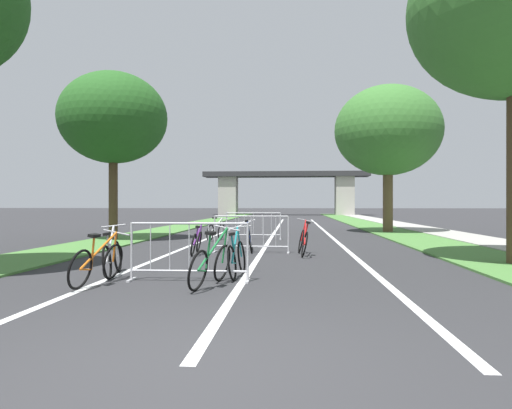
# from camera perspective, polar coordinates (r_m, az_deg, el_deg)

# --- Properties ---
(ground_plane) EXTENTS (300.00, 300.00, 0.00)m
(ground_plane) POSITION_cam_1_polar(r_m,az_deg,el_deg) (4.21, -8.39, -19.05)
(ground_plane) COLOR #2B2B2D
(grass_verge_left) EXTENTS (2.27, 64.60, 0.05)m
(grass_verge_left) POSITION_cam_1_polar(r_m,az_deg,el_deg) (31.03, -7.66, -2.43)
(grass_verge_left) COLOR #477A38
(grass_verge_left) RESTS_ON ground
(grass_verge_right) EXTENTS (2.27, 64.60, 0.05)m
(grass_verge_right) POSITION_cam_1_polar(r_m,az_deg,el_deg) (30.71, 13.51, -2.46)
(grass_verge_right) COLOR #477A38
(grass_verge_right) RESTS_ON ground
(sidewalk_path_right) EXTENTS (1.97, 64.60, 0.08)m
(sidewalk_path_right) POSITION_cam_1_polar(r_m,az_deg,el_deg) (31.11, 17.38, -2.40)
(sidewalk_path_right) COLOR #9E9B93
(sidewalk_path_right) RESTS_ON ground
(lane_stripe_center) EXTENTS (0.14, 37.37, 0.01)m
(lane_stripe_center) POSITION_cam_1_polar(r_m,az_deg,el_deg) (22.62, 2.29, -3.42)
(lane_stripe_center) COLOR silver
(lane_stripe_center) RESTS_ON ground
(lane_stripe_right_lane) EXTENTS (0.14, 37.37, 0.01)m
(lane_stripe_right_lane) POSITION_cam_1_polar(r_m,az_deg,el_deg) (22.66, 8.62, -3.41)
(lane_stripe_right_lane) COLOR silver
(lane_stripe_right_lane) RESTS_ON ground
(lane_stripe_left_lane) EXTENTS (0.14, 37.37, 0.01)m
(lane_stripe_left_lane) POSITION_cam_1_polar(r_m,az_deg,el_deg) (22.86, -3.98, -3.38)
(lane_stripe_left_lane) COLOR silver
(lane_stripe_left_lane) RESTS_ON ground
(overpass_bridge) EXTENTS (20.12, 3.28, 5.32)m
(overpass_bridge) POSITION_cam_1_polar(r_m,az_deg,el_deg) (57.31, 3.66, 2.23)
(overpass_bridge) COLOR #2D2D30
(overpass_bridge) RESTS_ON ground
(tree_left_oak_near) EXTENTS (4.07, 4.07, 6.39)m
(tree_left_oak_near) POSITION_cam_1_polar(r_m,az_deg,el_deg) (18.81, -17.07, 10.05)
(tree_left_oak_near) COLOR #4C3823
(tree_left_oak_near) RESTS_ON ground
(tree_right_maple_mid) EXTENTS (5.06, 5.06, 7.05)m
(tree_right_maple_mid) POSITION_cam_1_polar(r_m,az_deg,el_deg) (23.40, 15.83, 8.66)
(tree_right_maple_mid) COLOR brown
(tree_right_maple_mid) RESTS_ON ground
(crowd_barrier_nearest) EXTENTS (2.16, 0.48, 1.05)m
(crowd_barrier_nearest) POSITION_cam_1_polar(r_m,az_deg,el_deg) (8.43, -8.19, -5.80)
(crowd_barrier_nearest) COLOR #ADADB2
(crowd_barrier_nearest) RESTS_ON ground
(crowd_barrier_second) EXTENTS (2.17, 0.51, 1.05)m
(crowd_barrier_second) POSITION_cam_1_polar(r_m,az_deg,el_deg) (13.17, -0.59, -3.68)
(crowd_barrier_second) COLOR #ADADB2
(crowd_barrier_second) RESTS_ON ground
(crowd_barrier_third) EXTENTS (2.17, 0.52, 1.05)m
(crowd_barrier_third) POSITION_cam_1_polar(r_m,az_deg,el_deg) (18.08, -0.32, -2.67)
(crowd_barrier_third) COLOR #ADADB2
(crowd_barrier_third) RESTS_ON ground
(bicycle_purple_0) EXTENTS (0.46, 1.59, 0.88)m
(bicycle_purple_0) POSITION_cam_1_polar(r_m,az_deg,el_deg) (12.88, -7.28, -4.54)
(bicycle_purple_0) COLOR black
(bicycle_purple_0) RESTS_ON ground
(bicycle_white_1) EXTENTS (0.68, 1.65, 0.89)m
(bicycle_white_1) POSITION_cam_1_polar(r_m,az_deg,el_deg) (17.70, -4.92, -3.25)
(bicycle_white_1) COLOR black
(bicycle_white_1) RESTS_ON ground
(bicycle_green_2) EXTENTS (0.72, 1.64, 1.01)m
(bicycle_green_2) POSITION_cam_1_polar(r_m,az_deg,el_deg) (7.85, -5.49, -7.24)
(bicycle_green_2) COLOR black
(bicycle_green_2) RESTS_ON ground
(bicycle_silver_3) EXTENTS (0.59, 1.63, 0.98)m
(bicycle_silver_3) POSITION_cam_1_polar(r_m,az_deg,el_deg) (9.41, -17.18, -6.15)
(bicycle_silver_3) COLOR black
(bicycle_silver_3) RESTS_ON ground
(bicycle_orange_4) EXTENTS (0.59, 1.70, 0.92)m
(bicycle_orange_4) POSITION_cam_1_polar(r_m,az_deg,el_deg) (8.44, -18.79, -6.79)
(bicycle_orange_4) COLOR black
(bicycle_orange_4) RESTS_ON ground
(bicycle_teal_5) EXTENTS (0.55, 1.64, 0.96)m
(bicycle_teal_5) POSITION_cam_1_polar(r_m,az_deg,el_deg) (8.88, -2.38, -6.46)
(bicycle_teal_5) COLOR black
(bicycle_teal_5) RESTS_ON ground
(bicycle_red_6) EXTENTS (0.48, 1.73, 0.98)m
(bicycle_red_6) POSITION_cam_1_polar(r_m,az_deg,el_deg) (12.58, 5.79, -4.48)
(bicycle_red_6) COLOR black
(bicycle_red_6) RESTS_ON ground
(bicycle_blue_7) EXTENTS (0.48, 1.65, 0.92)m
(bicycle_blue_7) POSITION_cam_1_polar(r_m,az_deg,el_deg) (13.57, -0.77, -4.18)
(bicycle_blue_7) COLOR black
(bicycle_blue_7) RESTS_ON ground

